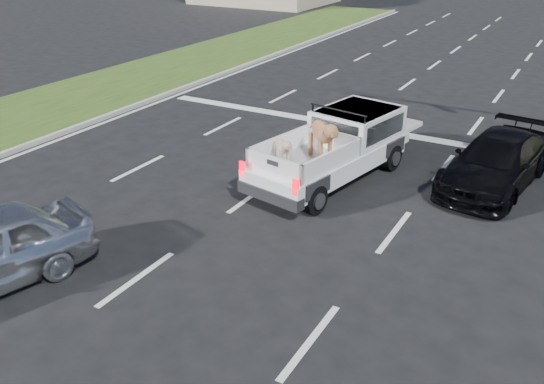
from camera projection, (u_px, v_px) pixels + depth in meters
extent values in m
plane|color=black|center=(216.00, 308.00, 9.65)|extent=(160.00, 160.00, 0.00)
cube|color=silver|center=(185.00, 145.00, 16.72)|extent=(0.12, 60.00, 0.01)
cube|color=silver|center=(291.00, 168.00, 15.16)|extent=(0.12, 60.00, 0.01)
cube|color=silver|center=(422.00, 196.00, 13.59)|extent=(0.12, 60.00, 0.01)
cube|color=silver|center=(95.00, 126.00, 18.31)|extent=(0.15, 60.00, 0.01)
cube|color=silver|center=(403.00, 135.00, 17.53)|extent=(17.00, 0.45, 0.01)
cube|color=#274816|center=(37.00, 112.00, 19.49)|extent=(5.00, 60.00, 0.10)
cube|color=#A09892|center=(89.00, 123.00, 18.39)|extent=(0.15, 60.00, 0.14)
cylinder|color=black|center=(261.00, 181.00, 13.56)|extent=(0.38, 0.72, 0.68)
cylinder|color=black|center=(314.00, 199.00, 12.64)|extent=(0.38, 0.72, 0.68)
cylinder|color=black|center=(341.00, 144.00, 15.85)|extent=(0.38, 0.72, 0.68)
cylinder|color=black|center=(391.00, 157.00, 14.93)|extent=(0.38, 0.72, 0.68)
cube|color=white|center=(331.00, 158.00, 14.17)|extent=(2.59, 5.00, 0.47)
cube|color=white|center=(357.00, 124.00, 14.68)|extent=(2.02, 2.35, 0.77)
cube|color=black|center=(334.00, 133.00, 13.97)|extent=(1.37, 0.29, 0.56)
cylinder|color=black|center=(338.00, 110.00, 13.82)|extent=(1.60, 0.36, 0.04)
cube|color=black|center=(305.00, 163.00, 13.36)|extent=(2.01, 2.56, 0.05)
cube|color=white|center=(280.00, 145.00, 13.70)|extent=(0.51, 2.26, 0.47)
cube|color=white|center=(332.00, 161.00, 12.80)|extent=(0.51, 2.26, 0.47)
cube|color=white|center=(274.00, 166.00, 12.48)|extent=(1.58, 0.38, 0.47)
cube|color=#FC0513|center=(242.00, 169.00, 12.89)|extent=(0.15, 0.08, 0.36)
cube|color=#FC0513|center=(296.00, 187.00, 11.99)|extent=(0.15, 0.08, 0.36)
cube|color=black|center=(270.00, 195.00, 12.66)|extent=(1.74, 0.60, 0.27)
imported|color=black|center=(496.00, 162.00, 13.88)|extent=(2.35, 4.52, 1.25)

